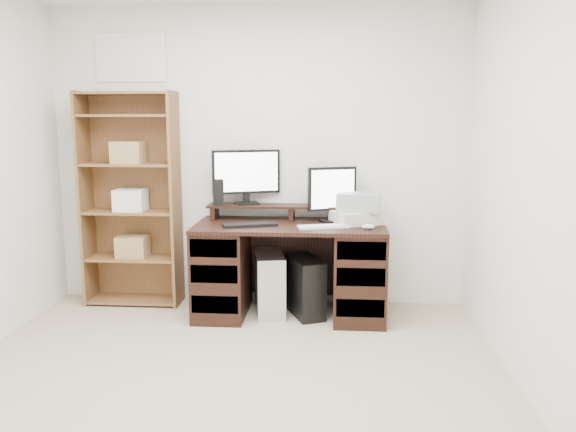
# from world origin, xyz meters

# --- Properties ---
(room) EXTENTS (3.54, 4.04, 2.54)m
(room) POSITION_xyz_m (-0.00, 0.00, 1.25)
(room) COLOR #BCAE8E
(room) RESTS_ON ground
(desk) EXTENTS (1.50, 0.70, 0.75)m
(desk) POSITION_xyz_m (0.30, 1.64, 0.39)
(desk) COLOR black
(desk) RESTS_ON ground
(riser_shelf) EXTENTS (1.40, 0.22, 0.12)m
(riser_shelf) POSITION_xyz_m (0.30, 1.85, 0.84)
(riser_shelf) COLOR black
(riser_shelf) RESTS_ON desk
(monitor_wide) EXTENTS (0.55, 0.23, 0.45)m
(monitor_wide) POSITION_xyz_m (-0.09, 1.88, 1.12)
(monitor_wide) COLOR black
(monitor_wide) RESTS_ON riser_shelf
(monitor_small) EXTENTS (0.39, 0.21, 0.44)m
(monitor_small) POSITION_xyz_m (0.63, 1.77, 0.99)
(monitor_small) COLOR black
(monitor_small) RESTS_ON desk
(speaker) EXTENTS (0.11, 0.11, 0.22)m
(speaker) POSITION_xyz_m (-0.31, 1.81, 0.98)
(speaker) COLOR black
(speaker) RESTS_ON riser_shelf
(keyboard_black) EXTENTS (0.44, 0.26, 0.02)m
(keyboard_black) POSITION_xyz_m (-0.01, 1.53, 0.76)
(keyboard_black) COLOR black
(keyboard_black) RESTS_ON desk
(keyboard_white) EXTENTS (0.41, 0.22, 0.02)m
(keyboard_white) POSITION_xyz_m (0.56, 1.50, 0.76)
(keyboard_white) COLOR white
(keyboard_white) RESTS_ON desk
(mouse) EXTENTS (0.11, 0.08, 0.04)m
(mouse) POSITION_xyz_m (0.90, 1.47, 0.77)
(mouse) COLOR white
(mouse) RESTS_ON desk
(printer) EXTENTS (0.48, 0.43, 0.10)m
(printer) POSITION_xyz_m (0.84, 1.71, 0.80)
(printer) COLOR beige
(printer) RESTS_ON desk
(basket) EXTENTS (0.37, 0.28, 0.14)m
(basket) POSITION_xyz_m (0.84, 1.71, 0.92)
(basket) COLOR #999DA3
(basket) RESTS_ON printer
(tower_silver) EXTENTS (0.31, 0.53, 0.50)m
(tower_silver) POSITION_xyz_m (0.12, 1.68, 0.25)
(tower_silver) COLOR #BBBDC3
(tower_silver) RESTS_ON ground
(tower_black) EXTENTS (0.36, 0.51, 0.47)m
(tower_black) POSITION_xyz_m (0.41, 1.65, 0.23)
(tower_black) COLOR black
(tower_black) RESTS_ON ground
(bookshelf) EXTENTS (0.80, 0.30, 1.80)m
(bookshelf) POSITION_xyz_m (-1.06, 1.86, 0.92)
(bookshelf) COLOR brown
(bookshelf) RESTS_ON ground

